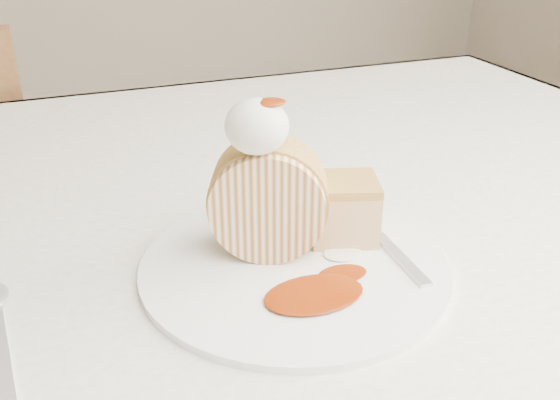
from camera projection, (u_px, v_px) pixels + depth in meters
name	position (u px, v px, depth m)	size (l,w,h in m)	color
table	(196.00, 265.00, 0.73)	(1.40, 0.90, 0.75)	white
plate	(294.00, 266.00, 0.56)	(0.28, 0.28, 0.01)	white
roulade_slice	(268.00, 200.00, 0.56)	(0.10, 0.10, 0.06)	beige
cake_chunk	(343.00, 213.00, 0.59)	(0.06, 0.06, 0.05)	tan
whipped_cream	(257.00, 126.00, 0.51)	(0.05, 0.05, 0.05)	white
caramel_drizzle	(270.00, 95.00, 0.50)	(0.03, 0.02, 0.01)	maroon
caramel_pool	(314.00, 294.00, 0.51)	(0.09, 0.06, 0.00)	maroon
fork	(394.00, 251.00, 0.57)	(0.02, 0.16, 0.00)	silver
spoon	(2.00, 352.00, 0.46)	(0.02, 0.14, 0.00)	silver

